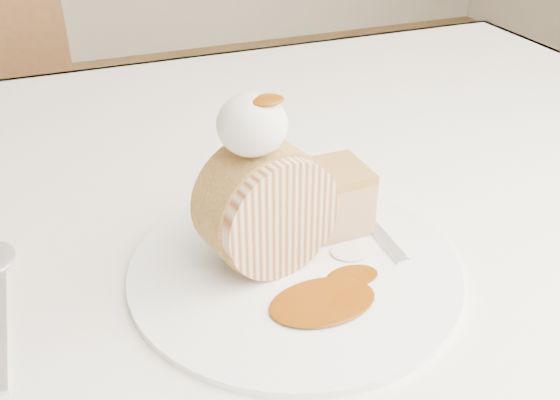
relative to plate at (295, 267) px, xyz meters
name	(u,v)px	position (x,y,z in m)	size (l,w,h in m)	color
table	(217,257)	(-0.03, 0.16, -0.09)	(1.40, 0.90, 0.75)	white
plate	(295,267)	(0.00, 0.00, 0.00)	(0.29, 0.29, 0.01)	white
roulade_slice	(267,208)	(-0.02, 0.02, 0.06)	(0.11, 0.11, 0.06)	beige
cake_chunk	(331,202)	(0.05, 0.04, 0.03)	(0.07, 0.06, 0.05)	#BA8C46
whipped_cream	(252,125)	(-0.03, 0.02, 0.14)	(0.06, 0.06, 0.05)	white
caramel_drizzle	(266,92)	(-0.02, 0.01, 0.17)	(0.03, 0.02, 0.01)	#6B3104
caramel_pool	(323,301)	(0.00, -0.06, 0.01)	(0.09, 0.06, 0.00)	#6B3104
fork	(372,225)	(0.09, 0.03, 0.01)	(0.02, 0.17, 0.00)	silver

